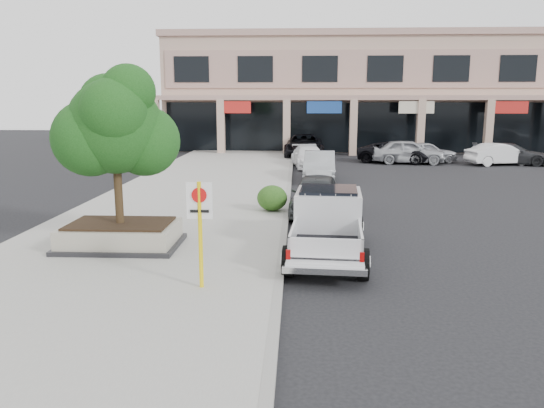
# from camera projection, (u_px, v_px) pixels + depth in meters

# --- Properties ---
(ground) EXTENTS (120.00, 120.00, 0.00)m
(ground) POSITION_uv_depth(u_px,v_px,m) (341.00, 261.00, 13.82)
(ground) COLOR black
(ground) RESTS_ON ground
(sidewalk) EXTENTS (8.00, 52.00, 0.15)m
(sidewalk) POSITION_uv_depth(u_px,v_px,m) (182.00, 209.00, 19.95)
(sidewalk) COLOR gray
(sidewalk) RESTS_ON ground
(curb) EXTENTS (0.20, 52.00, 0.15)m
(curb) POSITION_uv_depth(u_px,v_px,m) (287.00, 210.00, 19.76)
(curb) COLOR gray
(curb) RESTS_ON ground
(strip_mall) EXTENTS (40.55, 12.43, 9.50)m
(strip_mall) POSITION_uv_depth(u_px,v_px,m) (404.00, 93.00, 45.78)
(strip_mall) COLOR tan
(strip_mall) RESTS_ON ground
(planter) EXTENTS (3.20, 2.20, 0.68)m
(planter) POSITION_uv_depth(u_px,v_px,m) (121.00, 235.00, 14.55)
(planter) COLOR black
(planter) RESTS_ON sidewalk
(planter_tree) EXTENTS (2.90, 2.55, 4.00)m
(planter_tree) POSITION_uv_depth(u_px,v_px,m) (122.00, 127.00, 14.13)
(planter_tree) COLOR black
(planter_tree) RESTS_ON planter
(no_parking_sign) EXTENTS (0.55, 0.09, 2.30)m
(no_parking_sign) POSITION_uv_depth(u_px,v_px,m) (200.00, 220.00, 11.15)
(no_parking_sign) COLOR yellow
(no_parking_sign) RESTS_ON sidewalk
(hedge) EXTENTS (1.10, 0.99, 0.93)m
(hedge) POSITION_uv_depth(u_px,v_px,m) (272.00, 198.00, 19.25)
(hedge) COLOR #174213
(hedge) RESTS_ON sidewalk
(pickup_truck) EXTENTS (2.40, 5.54, 1.70)m
(pickup_truck) POSITION_uv_depth(u_px,v_px,m) (327.00, 225.00, 14.03)
(pickup_truck) COLOR silver
(pickup_truck) RESTS_ON ground
(curb_car_a) EXTENTS (2.16, 4.36, 1.43)m
(curb_car_a) POSITION_uv_depth(u_px,v_px,m) (316.00, 194.00, 19.46)
(curb_car_a) COLOR #2E3133
(curb_car_a) RESTS_ON ground
(curb_car_b) EXTENTS (1.80, 4.60, 1.49)m
(curb_car_b) POSITION_uv_depth(u_px,v_px,m) (319.00, 166.00, 27.64)
(curb_car_b) COLOR #A0A4A7
(curb_car_b) RESTS_ON ground
(curb_car_c) EXTENTS (2.42, 4.77, 1.33)m
(curb_car_c) POSITION_uv_depth(u_px,v_px,m) (309.00, 157.00, 32.87)
(curb_car_c) COLOR white
(curb_car_c) RESTS_ON ground
(curb_car_d) EXTENTS (2.82, 6.03, 1.67)m
(curb_car_d) POSITION_uv_depth(u_px,v_px,m) (304.00, 146.00, 38.73)
(curb_car_d) COLOR black
(curb_car_d) RESTS_ON ground
(lot_car_a) EXTENTS (4.87, 2.32, 1.61)m
(lot_car_a) POSITION_uv_depth(u_px,v_px,m) (408.00, 152.00, 34.75)
(lot_car_a) COLOR #AAACB2
(lot_car_a) RESTS_ON ground
(lot_car_b) EXTENTS (4.47, 2.51, 1.40)m
(lot_car_b) POSITION_uv_depth(u_px,v_px,m) (499.00, 154.00, 34.04)
(lot_car_b) COLOR silver
(lot_car_b) RESTS_ON ground
(lot_car_c) EXTENTS (5.09, 3.17, 1.38)m
(lot_car_c) POSITION_uv_depth(u_px,v_px,m) (511.00, 154.00, 34.43)
(lot_car_c) COLOR #2B2D30
(lot_car_c) RESTS_ON ground
(lot_car_d) EXTENTS (5.47, 3.76, 1.39)m
(lot_car_d) POSITION_uv_depth(u_px,v_px,m) (395.00, 152.00, 35.38)
(lot_car_d) COLOR black
(lot_car_d) RESTS_ON ground
(lot_car_e) EXTENTS (4.42, 2.41, 1.42)m
(lot_car_e) POSITION_uv_depth(u_px,v_px,m) (425.00, 152.00, 35.37)
(lot_car_e) COLOR #A8A9B0
(lot_car_e) RESTS_ON ground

